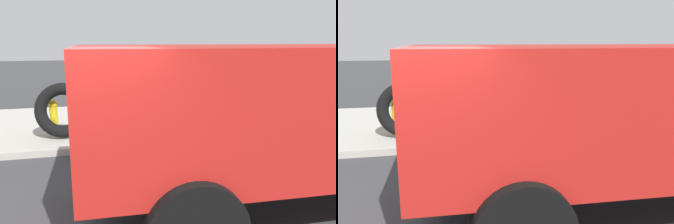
% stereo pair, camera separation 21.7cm
% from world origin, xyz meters
% --- Properties ---
extents(sidewalk_curb, '(36.00, 5.00, 0.15)m').
position_xyz_m(sidewalk_curb, '(0.00, 6.50, 0.07)').
color(sidewalk_curb, '#ADA89E').
rests_on(sidewalk_curb, ground).
extents(fire_hydrant, '(0.22, 0.50, 0.87)m').
position_xyz_m(fire_hydrant, '(-0.31, 5.32, 0.62)').
color(fire_hydrant, yellow).
rests_on(fire_hydrant, sidewalk_curb).
extents(loose_tire, '(1.34, 0.64, 1.35)m').
position_xyz_m(loose_tire, '(-0.06, 4.98, 0.82)').
color(loose_tire, black).
rests_on(loose_tire, sidewalk_curb).
extents(dump_truck_red, '(7.08, 2.98, 3.00)m').
position_xyz_m(dump_truck_red, '(4.04, 0.78, 1.61)').
color(dump_truck_red, red).
rests_on(dump_truck_red, ground).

